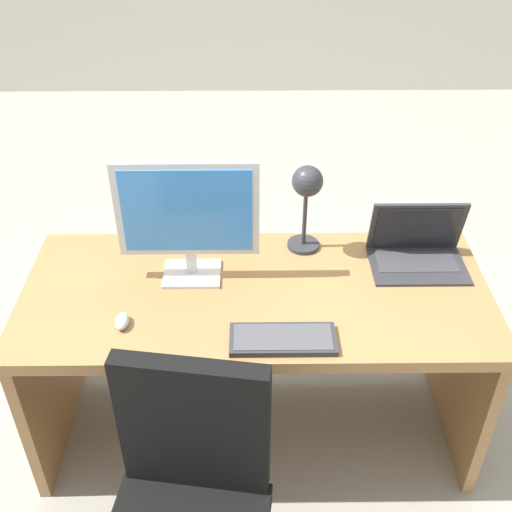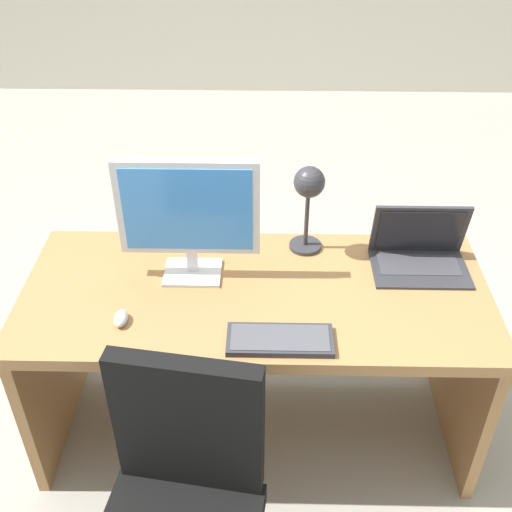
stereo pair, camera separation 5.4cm
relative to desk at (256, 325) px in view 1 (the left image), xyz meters
The scene contains 7 objects.
ground 1.55m from the desk, 90.00° to the left, with size 12.00×12.00×0.00m, color gray.
desk is the anchor object (origin of this frame).
monitor 0.52m from the desk, 169.26° to the left, with size 0.47×0.16×0.45m.
laptop 0.66m from the desk, 13.00° to the left, with size 0.34×0.23×0.22m.
keyboard 0.37m from the desk, 74.91° to the right, with size 0.33×0.14×0.02m.
mouse 0.53m from the desk, 153.29° to the right, with size 0.04×0.08×0.03m.
desk_lamp 0.52m from the desk, 46.73° to the left, with size 0.12×0.14×0.35m.
Camera 1 is at (-0.02, -1.68, 2.11)m, focal length 44.21 mm.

